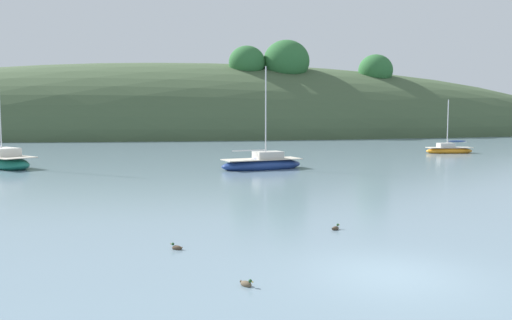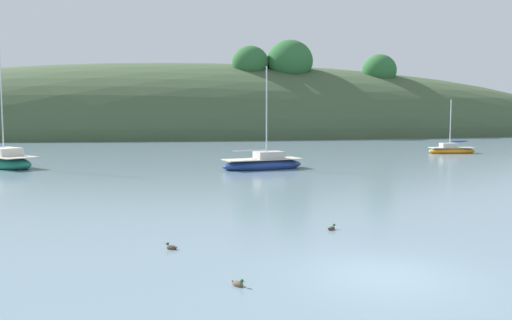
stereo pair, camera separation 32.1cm
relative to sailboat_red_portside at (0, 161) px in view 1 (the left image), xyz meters
name	(u,v)px [view 1 (the left image)]	position (x,y,z in m)	size (l,w,h in m)	color
ground_plane	(393,275)	(17.72, -30.36, -0.45)	(400.00, 400.00, 0.00)	slate
far_shoreline_hill	(194,135)	(17.81, 51.72, -0.39)	(150.00, 36.00, 28.50)	#425638
sailboat_red_portside	(0,161)	(0.00, 0.00, 0.00)	(6.86, 7.41, 10.79)	#196B56
sailboat_orange_cutter	(262,164)	(19.23, -4.55, -0.07)	(6.58, 3.55, 7.68)	navy
sailboat_white_near	(449,150)	(40.71, 7.11, -0.14)	(4.92, 2.07, 5.57)	orange
duck_lone_right	(335,228)	(17.99, -24.98, -0.40)	(0.39, 0.35, 0.24)	#473828
duck_straggler	(177,248)	(12.34, -26.77, -0.40)	(0.39, 0.34, 0.24)	#473828
duck_lone_left	(246,284)	(13.88, -30.56, -0.40)	(0.34, 0.39, 0.24)	brown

